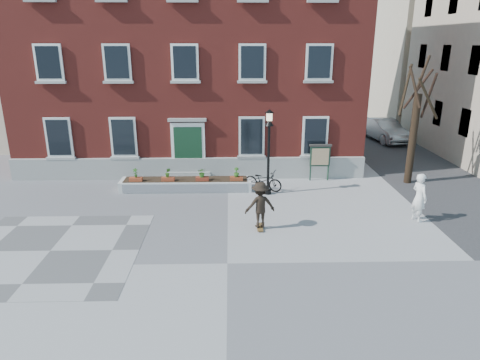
{
  "coord_description": "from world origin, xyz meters",
  "views": [
    {
      "loc": [
        0.12,
        -12.15,
        6.77
      ],
      "look_at": [
        0.5,
        4.0,
        1.5
      ],
      "focal_mm": 32.0,
      "sensor_mm": 36.0,
      "label": 1
    }
  ],
  "objects_px": {
    "bystander": "(419,197)",
    "lamp_post": "(269,140)",
    "skateboarder": "(260,205)",
    "notice_board": "(320,156)",
    "bicycle": "(263,180)",
    "parked_car": "(384,130)"
  },
  "relations": [
    {
      "from": "lamp_post",
      "to": "skateboarder",
      "type": "xyz_separation_m",
      "value": [
        -0.63,
        -3.85,
        -1.58
      ]
    },
    {
      "from": "parked_car",
      "to": "notice_board",
      "type": "relative_size",
      "value": 2.51
    },
    {
      "from": "bicycle",
      "to": "lamp_post",
      "type": "bearing_deg",
      "value": -134.46
    },
    {
      "from": "lamp_post",
      "to": "skateboarder",
      "type": "bearing_deg",
      "value": -99.33
    },
    {
      "from": "bystander",
      "to": "lamp_post",
      "type": "height_order",
      "value": "lamp_post"
    },
    {
      "from": "notice_board",
      "to": "skateboarder",
      "type": "bearing_deg",
      "value": -120.39
    },
    {
      "from": "notice_board",
      "to": "skateboarder",
      "type": "relative_size",
      "value": 1.01
    },
    {
      "from": "bicycle",
      "to": "notice_board",
      "type": "bearing_deg",
      "value": -37.69
    },
    {
      "from": "parked_car",
      "to": "lamp_post",
      "type": "xyz_separation_m",
      "value": [
        -9.19,
        -10.92,
        1.76
      ]
    },
    {
      "from": "skateboarder",
      "to": "bicycle",
      "type": "bearing_deg",
      "value": 84.14
    },
    {
      "from": "lamp_post",
      "to": "bystander",
      "type": "bearing_deg",
      "value": -30.0
    },
    {
      "from": "bystander",
      "to": "lamp_post",
      "type": "relative_size",
      "value": 0.49
    },
    {
      "from": "bicycle",
      "to": "notice_board",
      "type": "xyz_separation_m",
      "value": [
        2.96,
        1.44,
        0.77
      ]
    },
    {
      "from": "skateboarder",
      "to": "notice_board",
      "type": "bearing_deg",
      "value": 59.61
    },
    {
      "from": "bicycle",
      "to": "skateboarder",
      "type": "xyz_separation_m",
      "value": [
        -0.45,
        -4.38,
        0.46
      ]
    },
    {
      "from": "bicycle",
      "to": "skateboarder",
      "type": "bearing_deg",
      "value": -159.47
    },
    {
      "from": "bicycle",
      "to": "bystander",
      "type": "relative_size",
      "value": 0.97
    },
    {
      "from": "parked_car",
      "to": "bystander",
      "type": "distance_m",
      "value": 14.61
    },
    {
      "from": "bystander",
      "to": "lamp_post",
      "type": "bearing_deg",
      "value": 41.86
    },
    {
      "from": "bicycle",
      "to": "notice_board",
      "type": "distance_m",
      "value": 3.38
    },
    {
      "from": "bicycle",
      "to": "bystander",
      "type": "distance_m",
      "value": 6.93
    },
    {
      "from": "notice_board",
      "to": "skateboarder",
      "type": "xyz_separation_m",
      "value": [
        -3.41,
        -5.82,
        -0.31
      ]
    }
  ]
}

